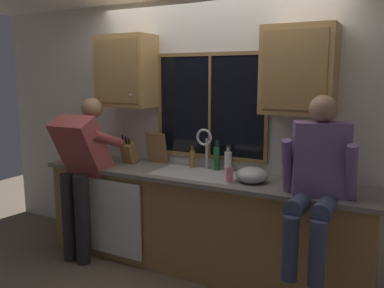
# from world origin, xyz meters

# --- Properties ---
(back_wall) EXTENTS (5.52, 0.12, 2.55)m
(back_wall) POSITION_xyz_m (0.00, 0.06, 1.27)
(back_wall) COLOR silver
(back_wall) RESTS_ON floor
(window_glass) EXTENTS (1.10, 0.02, 0.95)m
(window_glass) POSITION_xyz_m (-0.01, -0.01, 1.52)
(window_glass) COLOR black
(window_frame_top) EXTENTS (1.17, 0.02, 0.04)m
(window_frame_top) POSITION_xyz_m (-0.01, -0.02, 2.02)
(window_frame_top) COLOR olive
(window_frame_bottom) EXTENTS (1.17, 0.02, 0.04)m
(window_frame_bottom) POSITION_xyz_m (-0.01, -0.02, 1.03)
(window_frame_bottom) COLOR olive
(window_frame_left) EXTENTS (0.03, 0.02, 0.95)m
(window_frame_left) POSITION_xyz_m (-0.58, -0.02, 1.52)
(window_frame_left) COLOR olive
(window_frame_right) EXTENTS (0.03, 0.02, 0.95)m
(window_frame_right) POSITION_xyz_m (0.56, -0.02, 1.52)
(window_frame_right) COLOR olive
(window_mullion_center) EXTENTS (0.02, 0.02, 0.95)m
(window_mullion_center) POSITION_xyz_m (-0.01, -0.02, 1.52)
(window_mullion_center) COLOR olive
(lower_cabinet_run) EXTENTS (3.12, 0.58, 0.88)m
(lower_cabinet_run) POSITION_xyz_m (0.00, -0.29, 0.44)
(lower_cabinet_run) COLOR #A07744
(lower_cabinet_run) RESTS_ON floor
(countertop) EXTENTS (3.18, 0.62, 0.04)m
(countertop) POSITION_xyz_m (0.00, -0.31, 0.90)
(countertop) COLOR slate
(countertop) RESTS_ON lower_cabinet_run
(dishwasher_front) EXTENTS (0.60, 0.02, 0.74)m
(dishwasher_front) POSITION_xyz_m (-0.73, -0.61, 0.46)
(dishwasher_front) COLOR white
(upper_cabinet_left) EXTENTS (0.58, 0.36, 0.72)m
(upper_cabinet_left) POSITION_xyz_m (-0.88, -0.17, 1.86)
(upper_cabinet_left) COLOR #B2844C
(upper_cabinet_right) EXTENTS (0.58, 0.36, 0.72)m
(upper_cabinet_right) POSITION_xyz_m (0.86, -0.17, 1.86)
(upper_cabinet_right) COLOR #B2844C
(sink) EXTENTS (0.80, 0.46, 0.21)m
(sink) POSITION_xyz_m (-0.01, -0.30, 0.82)
(sink) COLOR #B7B7BC
(sink) RESTS_ON lower_cabinet_run
(faucet) EXTENTS (0.18, 0.09, 0.40)m
(faucet) POSITION_xyz_m (-0.00, -0.12, 1.17)
(faucet) COLOR silver
(faucet) RESTS_ON countertop
(person_standing) EXTENTS (0.53, 0.67, 1.60)m
(person_standing) POSITION_xyz_m (-1.10, -0.64, 0.97)
(person_standing) COLOR #262628
(person_standing) RESTS_ON floor
(person_sitting_on_counter) EXTENTS (0.54, 0.65, 1.26)m
(person_sitting_on_counter) POSITION_xyz_m (1.12, -0.57, 1.10)
(person_sitting_on_counter) COLOR #384260
(person_sitting_on_counter) RESTS_ON countertop
(knife_block) EXTENTS (0.12, 0.18, 0.32)m
(knife_block) POSITION_xyz_m (-0.82, -0.23, 1.03)
(knife_block) COLOR olive
(knife_block) RESTS_ON countertop
(cutting_board) EXTENTS (0.23, 0.09, 0.32)m
(cutting_board) POSITION_xyz_m (-0.58, -0.08, 1.08)
(cutting_board) COLOR #997047
(cutting_board) RESTS_ON countertop
(mixing_bowl) EXTENTS (0.27, 0.27, 0.14)m
(mixing_bowl) POSITION_xyz_m (0.55, -0.34, 0.98)
(mixing_bowl) COLOR #B7B7BC
(mixing_bowl) RESTS_ON countertop
(soap_dispenser) EXTENTS (0.06, 0.07, 0.18)m
(soap_dispenser) POSITION_xyz_m (0.38, -0.44, 0.99)
(soap_dispenser) COLOR pink
(soap_dispenser) RESTS_ON countertop
(bottle_green_glass) EXTENTS (0.05, 0.05, 0.23)m
(bottle_green_glass) POSITION_xyz_m (-0.16, -0.10, 1.01)
(bottle_green_glass) COLOR olive
(bottle_green_glass) RESTS_ON countertop
(bottle_tall_clear) EXTENTS (0.06, 0.06, 0.29)m
(bottle_tall_clear) POSITION_xyz_m (0.10, -0.08, 1.04)
(bottle_tall_clear) COLOR #1E592D
(bottle_tall_clear) RESTS_ON countertop
(bottle_amber_small) EXTENTS (0.07, 0.07, 0.24)m
(bottle_amber_small) POSITION_xyz_m (0.21, -0.07, 1.02)
(bottle_amber_small) COLOR silver
(bottle_amber_small) RESTS_ON countertop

